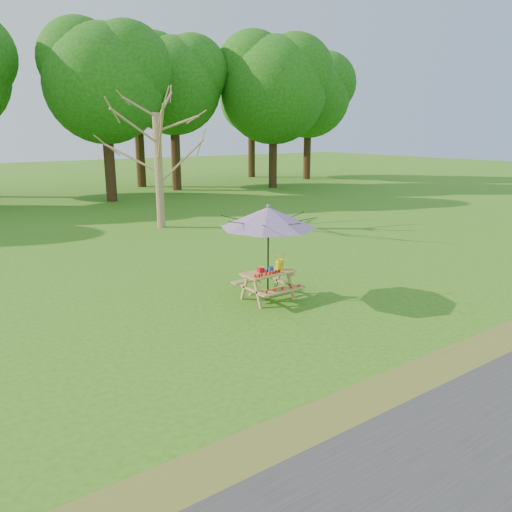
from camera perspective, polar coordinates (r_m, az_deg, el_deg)
ground at (r=8.71m, az=-8.96°, el=-12.29°), size 120.00×120.00×0.00m
drygrass_strip at (r=6.66m, az=2.83°, el=-21.21°), size 120.00×1.20×0.01m
bare_tree at (r=20.55m, az=-11.62°, el=20.90°), size 6.22×6.22×10.45m
picnic_table at (r=11.65m, az=1.38°, el=-3.45°), size 1.20×1.32×0.67m
patio_umbrella at (r=11.27m, az=1.42°, el=4.44°), size 2.25×2.25×2.25m
produce_bins at (r=11.55m, az=1.05°, el=-1.55°), size 0.32×0.41×0.13m
tomatoes_row at (r=11.32m, az=1.32°, el=-1.98°), size 0.77×0.13×0.07m
flower_bucket at (r=11.70m, az=2.74°, el=-0.52°), size 0.31×0.29×0.41m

